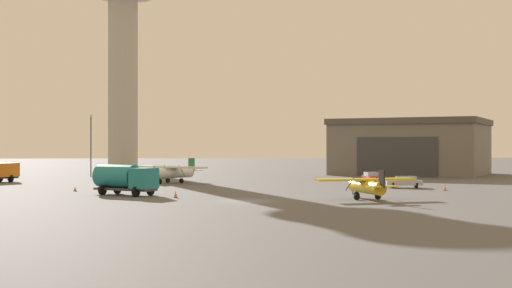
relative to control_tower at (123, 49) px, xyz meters
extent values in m
plane|color=#545456|center=(17.93, -65.87, -22.83)|extent=(400.00, 400.00, 0.00)
cylinder|color=#B2AD9E|center=(0.00, 0.00, -6.58)|extent=(5.43, 5.43, 32.49)
cube|color=#6B665B|center=(50.35, -13.21, -18.63)|extent=(30.53, 29.28, 8.39)
cube|color=#4A4740|center=(50.35, -13.21, -13.93)|extent=(31.35, 30.11, 1.00)
cube|color=#38383A|center=(45.12, -21.71, -19.68)|extent=(11.15, 6.95, 6.30)
cylinder|color=gold|center=(29.04, -65.33, -21.67)|extent=(2.15, 6.02, 1.17)
cone|color=#38383D|center=(28.51, -62.20, -21.67)|extent=(0.95, 0.98, 0.82)
cube|color=#38383D|center=(28.51, -62.20, -21.67)|extent=(0.10, 0.07, 1.80)
cube|color=gold|center=(28.99, -65.05, -20.99)|extent=(9.57, 2.99, 0.19)
cylinder|color=black|center=(30.49, -64.80, -21.38)|extent=(0.93, 0.23, 1.28)
cylinder|color=black|center=(27.50, -65.31, -21.38)|extent=(0.93, 0.23, 1.28)
cube|color=#99B7C6|center=(28.85, -64.21, -21.35)|extent=(1.10, 1.18, 0.66)
cone|color=gold|center=(29.58, -68.47, -21.58)|extent=(1.09, 1.45, 0.88)
cube|color=black|center=(29.58, -68.47, -20.82)|extent=(0.29, 1.05, 1.61)
cube|color=gold|center=(29.58, -68.47, -21.44)|extent=(2.94, 1.32, 0.09)
cylinder|color=black|center=(28.66, -63.09, -22.54)|extent=(0.59, 0.25, 0.57)
cylinder|color=black|center=(30.10, -65.34, -22.54)|extent=(0.59, 0.25, 0.57)
cylinder|color=black|center=(28.05, -65.69, -22.54)|extent=(0.59, 0.25, 0.57)
cylinder|color=white|center=(10.51, -36.51, -21.50)|extent=(5.40, 6.06, 1.35)
cone|color=#38383D|center=(8.15, -39.31, -21.50)|extent=(1.35, 1.36, 0.94)
cube|color=#38383D|center=(8.15, -39.31, -21.50)|extent=(0.13, 0.12, 2.07)
cube|color=white|center=(10.30, -36.76, -20.72)|extent=(9.38, 8.26, 0.22)
cylinder|color=#287A42|center=(8.97, -35.64, -21.16)|extent=(0.87, 0.76, 1.48)
cylinder|color=#287A42|center=(11.63, -37.88, -21.16)|extent=(0.87, 0.76, 1.48)
cube|color=#99B7C6|center=(9.67, -37.51, -21.13)|extent=(1.60, 1.61, 0.76)
cone|color=white|center=(12.86, -33.71, -21.39)|extent=(1.76, 1.82, 1.01)
cube|color=#287A42|center=(12.86, -33.71, -20.52)|extent=(0.87, 1.00, 1.85)
cube|color=white|center=(12.86, -33.71, -21.23)|extent=(3.13, 2.85, 0.11)
cylinder|color=black|center=(8.83, -38.51, -22.50)|extent=(0.62, 0.56, 0.65)
cylinder|color=black|center=(9.73, -35.57, -22.50)|extent=(0.62, 0.56, 0.65)
cylinder|color=black|center=(11.56, -37.11, -22.50)|extent=(0.62, 0.56, 0.65)
cube|color=#38383D|center=(6.44, -57.83, -22.21)|extent=(6.56, 5.44, 0.24)
cube|color=teal|center=(8.40, -59.21, -21.08)|extent=(2.94, 3.08, 2.02)
cube|color=#99B7C6|center=(9.11, -59.71, -20.68)|extent=(1.27, 1.75, 1.01)
cylinder|color=teal|center=(5.56, -57.20, -20.94)|extent=(4.99, 4.47, 2.30)
cylinder|color=black|center=(8.98, -58.27, -22.33)|extent=(0.80, 0.98, 1.00)
cylinder|color=black|center=(7.70, -60.07, -22.33)|extent=(0.80, 0.98, 1.00)
cylinder|color=black|center=(5.45, -55.77, -22.33)|extent=(0.80, 0.98, 1.00)
cylinder|color=black|center=(4.18, -57.58, -22.33)|extent=(0.80, 0.98, 1.00)
cylinder|color=black|center=(-11.41, -32.69, -22.33)|extent=(0.96, 0.84, 1.00)
cylinder|color=black|center=(-13.19, -31.29, -22.33)|extent=(0.96, 0.84, 1.00)
cube|color=#B7BABF|center=(37.79, -48.86, -22.23)|extent=(4.38, 2.59, 0.55)
cube|color=#99B7C6|center=(37.99, -48.90, -21.71)|extent=(2.58, 2.05, 0.50)
cylinder|color=black|center=(36.30, -49.40, -22.51)|extent=(0.30, 0.66, 0.64)
cylinder|color=black|center=(36.63, -47.77, -22.51)|extent=(0.30, 0.66, 0.64)
cylinder|color=black|center=(38.95, -49.94, -22.51)|extent=(0.30, 0.66, 0.64)
cylinder|color=black|center=(39.28, -48.32, -22.51)|extent=(0.30, 0.66, 0.64)
cube|color=red|center=(37.15, -36.85, -22.23)|extent=(1.85, 4.26, 0.55)
cube|color=#99B7C6|center=(37.15, -36.63, -21.71)|extent=(1.65, 2.39, 0.50)
cylinder|color=black|center=(38.00, -38.25, -22.51)|extent=(0.64, 0.18, 0.64)
cylinder|color=black|center=(36.32, -38.25, -22.51)|extent=(0.64, 0.18, 0.64)
cylinder|color=black|center=(37.98, -35.44, -22.51)|extent=(0.64, 0.18, 0.64)
cylinder|color=black|center=(36.30, -35.45, -22.51)|extent=(0.64, 0.18, 0.64)
cylinder|color=#38383D|center=(-3.07, -17.84, -18.09)|extent=(0.18, 0.18, 9.47)
sphere|color=#F9E5B2|center=(-3.07, -17.84, -13.13)|extent=(0.44, 0.44, 0.44)
cube|color=black|center=(0.38, -51.29, -22.81)|extent=(0.36, 0.36, 0.04)
cone|color=orange|center=(0.38, -51.29, -22.54)|extent=(0.30, 0.30, 0.50)
cylinder|color=white|center=(0.38, -51.29, -22.51)|extent=(0.21, 0.21, 0.08)
cube|color=black|center=(40.87, -53.70, -22.81)|extent=(0.36, 0.36, 0.04)
cone|color=orange|center=(40.87, -53.70, -22.48)|extent=(0.30, 0.30, 0.61)
cylinder|color=white|center=(40.87, -53.70, -22.45)|extent=(0.21, 0.21, 0.08)
cube|color=black|center=(11.55, -61.45, -22.81)|extent=(0.36, 0.36, 0.04)
cone|color=orange|center=(11.55, -61.45, -22.47)|extent=(0.30, 0.30, 0.64)
cylinder|color=white|center=(11.55, -61.45, -22.44)|extent=(0.21, 0.21, 0.08)
camera|label=1|loc=(13.51, -125.60, -17.86)|focal=47.13mm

